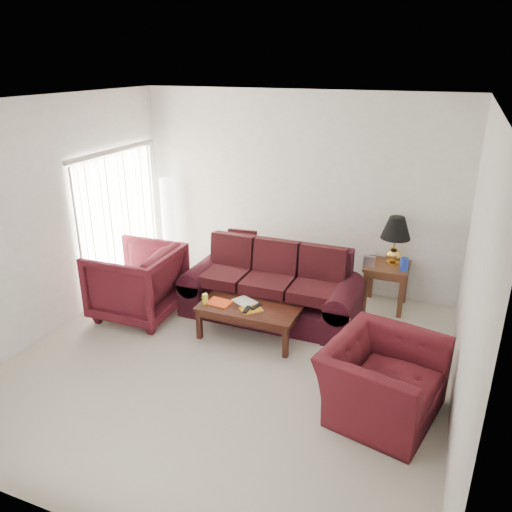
# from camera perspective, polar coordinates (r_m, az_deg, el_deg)

# --- Properties ---
(floor) EXTENTS (5.00, 5.00, 0.00)m
(floor) POSITION_cam_1_polar(r_m,az_deg,el_deg) (6.16, -3.03, -11.86)
(floor) COLOR beige
(floor) RESTS_ON ground
(blinds) EXTENTS (0.10, 2.00, 2.16)m
(blinds) POSITION_cam_1_polar(r_m,az_deg,el_deg) (7.88, -15.30, 3.74)
(blinds) COLOR silver
(blinds) RESTS_ON ground
(sofa) EXTENTS (2.52, 1.29, 0.99)m
(sofa) POSITION_cam_1_polar(r_m,az_deg,el_deg) (6.90, 1.65, -3.25)
(sofa) COLOR black
(sofa) RESTS_ON ground
(throw_pillow) EXTENTS (0.45, 0.26, 0.45)m
(throw_pillow) POSITION_cam_1_polar(r_m,az_deg,el_deg) (7.63, -1.64, 1.39)
(throw_pillow) COLOR black
(throw_pillow) RESTS_ON sofa
(end_table) EXTENTS (0.66, 0.66, 0.66)m
(end_table) POSITION_cam_1_polar(r_m,az_deg,el_deg) (7.48, 14.57, -3.32)
(end_table) COLOR #4E261B
(end_table) RESTS_ON ground
(table_lamp) EXTENTS (0.48, 0.48, 0.70)m
(table_lamp) POSITION_cam_1_polar(r_m,az_deg,el_deg) (7.28, 15.59, 1.70)
(table_lamp) COLOR gold
(table_lamp) RESTS_ON end_table
(clock) EXTENTS (0.16, 0.06, 0.16)m
(clock) POSITION_cam_1_polar(r_m,az_deg,el_deg) (7.19, 12.82, -0.59)
(clock) COLOR #BBBCC0
(clock) RESTS_ON end_table
(blue_canister) EXTENTS (0.13, 0.13, 0.18)m
(blue_canister) POSITION_cam_1_polar(r_m,az_deg,el_deg) (7.18, 16.58, -0.91)
(blue_canister) COLOR #1A35AD
(blue_canister) RESTS_ON end_table
(picture_frame) EXTENTS (0.14, 0.16, 0.05)m
(picture_frame) POSITION_cam_1_polar(r_m,az_deg,el_deg) (7.54, 14.03, 0.32)
(picture_frame) COLOR #BBBBC0
(picture_frame) RESTS_ON end_table
(floor_lamp) EXTENTS (0.31, 0.31, 1.62)m
(floor_lamp) POSITION_cam_1_polar(r_m,az_deg,el_deg) (8.50, -9.93, 3.56)
(floor_lamp) COLOR white
(floor_lamp) RESTS_ON ground
(armchair_left) EXTENTS (1.14, 1.11, 1.01)m
(armchair_left) POSITION_cam_1_polar(r_m,az_deg,el_deg) (7.14, -13.46, -2.91)
(armchair_left) COLOR #471019
(armchair_left) RESTS_ON ground
(armchair_right) EXTENTS (1.28, 1.39, 0.77)m
(armchair_right) POSITION_cam_1_polar(r_m,az_deg,el_deg) (5.33, 14.21, -13.53)
(armchair_right) COLOR #461017
(armchair_right) RESTS_ON ground
(coffee_table) EXTENTS (1.31, 0.69, 0.45)m
(coffee_table) POSITION_cam_1_polar(r_m,az_deg,el_deg) (6.51, -0.78, -7.53)
(coffee_table) COLOR black
(coffee_table) RESTS_ON ground
(magazine_red) EXTENTS (0.33, 0.25, 0.02)m
(magazine_red) POSITION_cam_1_polar(r_m,az_deg,el_deg) (6.49, -4.21, -5.33)
(magazine_red) COLOR #E74317
(magazine_red) RESTS_ON coffee_table
(magazine_white) EXTENTS (0.36, 0.33, 0.02)m
(magazine_white) POSITION_cam_1_polar(r_m,az_deg,el_deg) (6.51, -1.29, -5.22)
(magazine_white) COLOR white
(magazine_white) RESTS_ON coffee_table
(magazine_orange) EXTENTS (0.33, 0.33, 0.02)m
(magazine_orange) POSITION_cam_1_polar(r_m,az_deg,el_deg) (6.31, -0.55, -6.13)
(magazine_orange) COLOR orange
(magazine_orange) RESTS_ON coffee_table
(remote_a) EXTENTS (0.07, 0.19, 0.02)m
(remote_a) POSITION_cam_1_polar(r_m,az_deg,el_deg) (6.26, -1.08, -6.14)
(remote_a) COLOR black
(remote_a) RESTS_ON coffee_table
(remote_b) EXTENTS (0.10, 0.18, 0.02)m
(remote_b) POSITION_cam_1_polar(r_m,az_deg,el_deg) (6.34, -0.00, -5.80)
(remote_b) COLOR black
(remote_b) RESTS_ON coffee_table
(yellow_glass) EXTENTS (0.09, 0.09, 0.13)m
(yellow_glass) POSITION_cam_1_polar(r_m,az_deg,el_deg) (6.48, -5.84, -4.90)
(yellow_glass) COLOR yellow
(yellow_glass) RESTS_ON coffee_table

